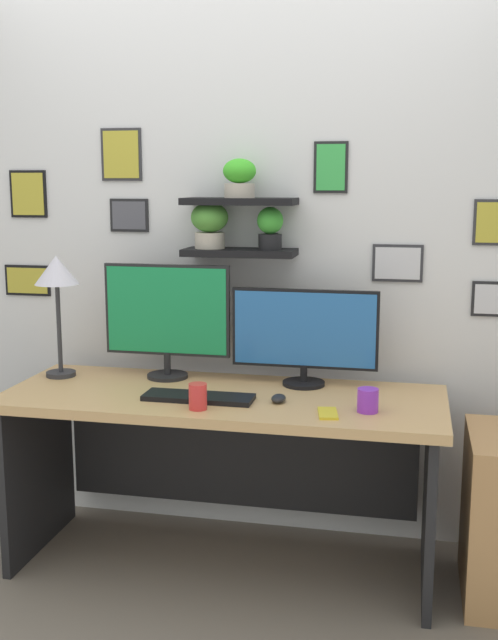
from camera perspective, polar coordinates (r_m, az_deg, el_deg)
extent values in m
plane|color=#70665B|center=(3.44, -1.89, -17.63)|extent=(8.00, 8.00, 0.00)
cube|color=silver|center=(3.48, -0.25, 6.01)|extent=(4.40, 0.04, 2.70)
cube|color=black|center=(3.36, -0.69, 5.03)|extent=(0.49, 0.20, 0.03)
cube|color=black|center=(3.35, -0.70, 8.78)|extent=(0.49, 0.20, 0.03)
cylinder|color=#B2A899|center=(3.39, -2.92, 5.91)|extent=(0.13, 0.13, 0.07)
ellipsoid|color=#4A9036|center=(3.39, -2.94, 7.61)|extent=(0.16, 0.16, 0.13)
cylinder|color=#B2A899|center=(3.35, -0.70, 9.56)|extent=(0.13, 0.13, 0.06)
ellipsoid|color=green|center=(3.35, -0.71, 10.98)|extent=(0.14, 0.14, 0.10)
cylinder|color=black|center=(3.33, 1.57, 5.81)|extent=(0.10, 0.10, 0.07)
ellipsoid|color=green|center=(3.33, 1.58, 7.38)|extent=(0.11, 0.11, 0.12)
cube|color=black|center=(3.41, 17.58, 1.49)|extent=(0.17, 0.02, 0.15)
cube|color=silver|center=(3.41, 17.59, 1.47)|extent=(0.15, 0.00, 0.13)
cube|color=#2D2D33|center=(3.38, 10.95, 4.16)|extent=(0.22, 0.02, 0.16)
cube|color=silver|center=(3.37, 10.94, 4.14)|extent=(0.19, 0.00, 0.14)
cube|color=#2D2D33|center=(3.61, -9.41, 11.99)|extent=(0.19, 0.02, 0.23)
cube|color=gold|center=(3.61, -9.47, 12.00)|extent=(0.17, 0.00, 0.21)
cube|color=black|center=(3.81, -16.00, 8.96)|extent=(0.18, 0.02, 0.22)
cube|color=gold|center=(3.80, -16.06, 8.96)|extent=(0.16, 0.00, 0.20)
cube|color=black|center=(3.85, -16.05, 2.84)|extent=(0.23, 0.02, 0.15)
cube|color=gold|center=(3.84, -16.11, 2.82)|extent=(0.21, 0.00, 0.12)
cube|color=black|center=(3.60, -8.84, 7.67)|extent=(0.18, 0.02, 0.15)
cube|color=#4C4C56|center=(3.60, -8.89, 7.66)|extent=(0.16, 0.00, 0.13)
cube|color=#2D2D33|center=(3.38, 17.52, 6.91)|extent=(0.15, 0.02, 0.19)
cube|color=gold|center=(3.37, 17.53, 6.90)|extent=(0.12, 0.00, 0.17)
cube|color=black|center=(3.38, 6.09, 11.18)|extent=(0.15, 0.02, 0.22)
cube|color=green|center=(3.37, 6.07, 11.18)|extent=(0.12, 0.00, 0.19)
cube|color=tan|center=(3.16, -1.97, -5.85)|extent=(1.80, 0.68, 0.04)
cube|color=black|center=(3.57, -15.34, -10.65)|extent=(0.04, 0.62, 0.71)
cube|color=black|center=(3.20, 13.20, -13.06)|extent=(0.04, 0.62, 0.71)
cube|color=black|center=(3.55, -0.74, -9.82)|extent=(1.60, 0.02, 0.50)
cylinder|color=black|center=(3.43, -6.05, -4.13)|extent=(0.18, 0.18, 0.02)
cylinder|color=black|center=(3.42, -6.07, -3.20)|extent=(0.03, 0.03, 0.10)
cube|color=black|center=(3.38, -6.09, 0.74)|extent=(0.56, 0.02, 0.40)
cube|color=#198C4C|center=(3.37, -6.16, 0.71)|extent=(0.54, 0.00, 0.38)
cylinder|color=black|center=(3.30, 4.07, -4.70)|extent=(0.18, 0.18, 0.02)
cylinder|color=black|center=(3.29, 4.08, -3.96)|extent=(0.03, 0.03, 0.07)
cube|color=black|center=(3.25, 4.15, -0.65)|extent=(0.62, 0.02, 0.34)
cube|color=#2866B2|center=(3.24, 4.11, -0.69)|extent=(0.60, 0.00, 0.31)
cube|color=black|center=(3.08, -3.76, -5.73)|extent=(0.44, 0.14, 0.02)
ellipsoid|color=black|center=(3.04, 2.20, -5.82)|extent=(0.06, 0.09, 0.03)
cylinder|color=#2D2D33|center=(3.54, -13.75, -3.89)|extent=(0.13, 0.13, 0.02)
cylinder|color=#2D2D33|center=(3.50, -13.89, -0.61)|extent=(0.02, 0.02, 0.39)
cone|color=silver|center=(3.46, -14.07, 3.62)|extent=(0.19, 0.19, 0.13)
cube|color=yellow|center=(2.90, 5.86, -6.89)|extent=(0.09, 0.15, 0.01)
cylinder|color=purple|center=(2.94, 8.79, -5.90)|extent=(0.08, 0.08, 0.09)
cylinder|color=red|center=(2.94, -3.81, -5.67)|extent=(0.07, 0.07, 0.10)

